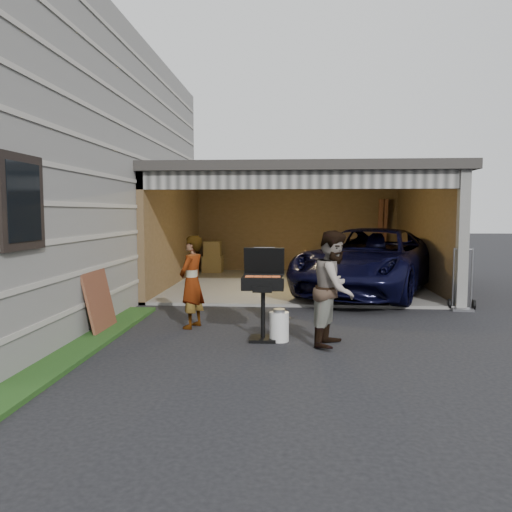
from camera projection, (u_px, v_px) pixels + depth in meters
The scene contains 10 objects.
ground at pixel (244, 358), 6.48m from camera, with size 80.00×80.00×0.00m, color black.
groundcover_strip at pixel (38, 376), 5.65m from camera, with size 0.50×8.00×0.06m, color #193814.
garage at pixel (298, 213), 13.01m from camera, with size 6.80×6.30×2.90m.
minivan at pixel (370, 263), 11.41m from camera, with size 2.42×5.26×1.46m, color black.
woman at pixel (192, 282), 8.11m from camera, with size 0.55×0.36×1.51m, color #C8E7FB.
man at pixel (334, 288), 7.04m from camera, with size 0.79×0.62×1.63m, color #46301B.
bbq_grill at pixel (263, 286), 7.33m from camera, with size 0.61×0.53×1.36m.
propane_tank at pixel (279, 327), 7.31m from camera, with size 0.29×0.29×0.43m, color silver.
plywood_panel at pixel (99, 301), 7.82m from camera, with size 0.04×0.89×1.00m, color #5B2F1F.
hand_truck at pixel (462, 298), 9.64m from camera, with size 0.52×0.42×1.20m.
Camera 1 is at (0.61, -6.31, 1.88)m, focal length 35.00 mm.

